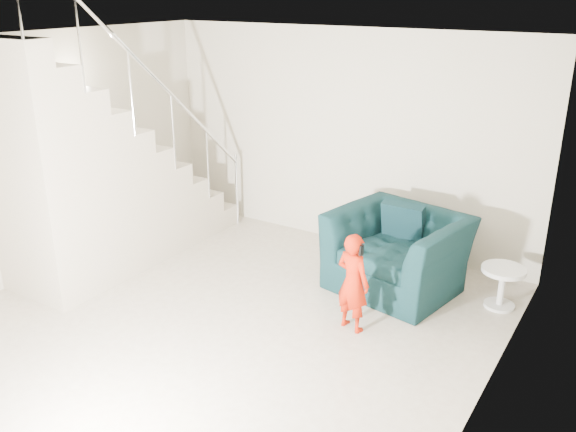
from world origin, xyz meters
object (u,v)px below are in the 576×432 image
object	(u,v)px
toddler	(353,282)
side_table	(502,281)
staircase	(99,190)
armchair	(397,252)

from	to	relation	value
toddler	side_table	xyz separation A→B (m)	(1.12, 1.20, -0.20)
staircase	toddler	bearing A→B (deg)	4.66
staircase	armchair	bearing A→B (deg)	22.12
toddler	side_table	size ratio (longest dim) A/B	2.23
armchair	staircase	distance (m)	3.45
armchair	side_table	xyz separation A→B (m)	(1.09, 0.17, -0.13)
toddler	side_table	distance (m)	1.66
staircase	side_table	bearing A→B (deg)	18.89
toddler	staircase	world-z (taller)	staircase
side_table	staircase	world-z (taller)	staircase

